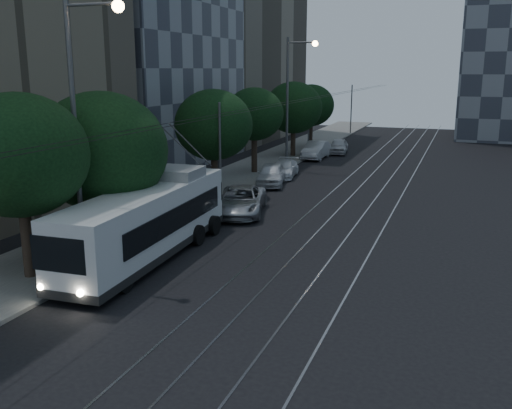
{
  "coord_description": "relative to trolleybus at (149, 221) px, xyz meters",
  "views": [
    {
      "loc": [
        8.28,
        -20.61,
        7.88
      ],
      "look_at": [
        -0.05,
        1.93,
        2.15
      ],
      "focal_mm": 40.0,
      "sensor_mm": 36.0,
      "label": 1
    }
  ],
  "objects": [
    {
      "name": "tree_5",
      "position": [
        -2.47,
        35.57,
        2.73
      ],
      "size": [
        4.59,
        4.59,
        6.41
      ],
      "color": "black",
      "rests_on": "ground"
    },
    {
      "name": "tree_4",
      "position": [
        -2.47,
        29.49,
        2.88
      ],
      "size": [
        5.14,
        5.14,
        6.81
      ],
      "color": "black",
      "rests_on": "ground"
    },
    {
      "name": "overhead_wires",
      "position": [
        -0.95,
        20.36,
        1.87
      ],
      "size": [
        2.23,
        90.0,
        6.0
      ],
      "color": "black",
      "rests_on": "ground"
    },
    {
      "name": "car_white_c",
      "position": [
        -0.27,
        29.36,
        -0.82
      ],
      "size": [
        1.67,
        4.73,
        1.55
      ],
      "primitive_type": "imported",
      "rotation": [
        0.0,
        0.0,
        -0.0
      ],
      "color": "silver",
      "rests_on": "ground"
    },
    {
      "name": "streetlamp_far",
      "position": [
        -0.75,
        23.34,
        4.57
      ],
      "size": [
        2.48,
        0.44,
        10.26
      ],
      "color": "#565659",
      "rests_on": "ground"
    },
    {
      "name": "pickup_silver",
      "position": [
        0.81,
        8.36,
        -0.84
      ],
      "size": [
        3.78,
        5.88,
        1.51
      ],
      "primitive_type": "imported",
      "rotation": [
        0.0,
        0.0,
        0.25
      ],
      "color": "#A5A7AD",
      "rests_on": "ground"
    },
    {
      "name": "car_white_a",
      "position": [
        -0.19,
        16.62,
        -0.84
      ],
      "size": [
        2.71,
        4.74,
        1.52
      ],
      "primitive_type": "imported",
      "rotation": [
        0.0,
        0.0,
        0.22
      ],
      "color": "silver",
      "rests_on": "ground"
    },
    {
      "name": "tree_0",
      "position": [
        -2.97,
        -3.89,
        3.2
      ],
      "size": [
        5.08,
        5.08,
        7.1
      ],
      "color": "black",
      "rests_on": "ground"
    },
    {
      "name": "tree_3",
      "position": [
        -2.84,
        20.38,
        2.94
      ],
      "size": [
        4.43,
        4.43,
        6.55
      ],
      "color": "black",
      "rests_on": "ground"
    },
    {
      "name": "tree_1",
      "position": [
        -2.47,
        0.43,
        2.81
      ],
      "size": [
        5.73,
        5.73,
        6.99
      ],
      "color": "black",
      "rests_on": "ground"
    },
    {
      "name": "tram_rails",
      "position": [
        6.53,
        20.36,
        -1.59
      ],
      "size": [
        4.52,
        90.0,
        0.02
      ],
      "color": "gray",
      "rests_on": "ground"
    },
    {
      "name": "trolleybus",
      "position": [
        0.0,
        0.0,
        0.0
      ],
      "size": [
        2.94,
        11.69,
        5.63
      ],
      "rotation": [
        0.0,
        0.0,
        0.05
      ],
      "color": "silver",
      "rests_on": "ground"
    },
    {
      "name": "tree_2",
      "position": [
        -2.6,
        12.45,
        2.86
      ],
      "size": [
        4.92,
        4.92,
        6.69
      ],
      "color": "black",
      "rests_on": "ground"
    },
    {
      "name": "sidewalk",
      "position": [
        -3.47,
        20.36,
        -1.52
      ],
      "size": [
        5.0,
        90.0,
        0.15
      ],
      "primitive_type": "cube",
      "color": "#65635E",
      "rests_on": "ground"
    },
    {
      "name": "car_white_d",
      "position": [
        0.95,
        33.22,
        -0.89
      ],
      "size": [
        2.16,
        4.31,
        1.41
      ],
      "primitive_type": "imported",
      "rotation": [
        0.0,
        0.0,
        0.12
      ],
      "color": "silver",
      "rests_on": "ground"
    },
    {
      "name": "building_glass_mid",
      "position": [
        -14.97,
        22.36,
        11.82
      ],
      "size": [
        14.4,
        18.4,
        26.8
      ],
      "color": "#393D49",
      "rests_on": "ground"
    },
    {
      "name": "ground",
      "position": [
        4.03,
        0.36,
        -1.6
      ],
      "size": [
        120.0,
        120.0,
        0.0
      ],
      "primitive_type": "plane",
      "color": "black",
      "rests_on": "ground"
    },
    {
      "name": "car_white_b",
      "position": [
        -0.27,
        19.86,
        -0.97
      ],
      "size": [
        2.27,
        4.5,
        1.25
      ],
      "primitive_type": "imported",
      "rotation": [
        0.0,
        0.0,
        0.12
      ],
      "color": "white",
      "rests_on": "ground"
    },
    {
      "name": "streetlamp_near",
      "position": [
        -1.32,
        -2.2,
        4.72
      ],
      "size": [
        2.54,
        0.44,
        10.55
      ],
      "color": "#565659",
      "rests_on": "ground"
    }
  ]
}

